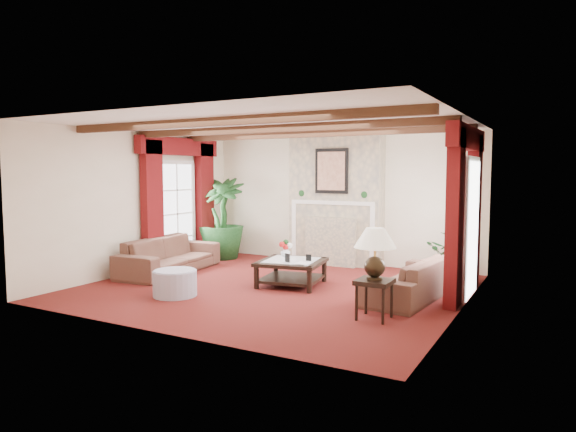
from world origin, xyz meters
The scene contains 23 objects.
floor centered at (0.00, 0.00, 0.00)m, with size 6.00×6.00×0.00m, color #410D0B.
ceiling centered at (0.00, 0.00, 2.70)m, with size 6.00×6.00×0.00m, color white.
back_wall centered at (0.00, 2.75, 1.35)m, with size 6.00×0.02×2.70m, color beige.
left_wall centered at (-3.00, 0.00, 1.35)m, with size 0.02×5.50×2.70m, color beige.
right_wall centered at (3.00, 0.00, 1.35)m, with size 0.02×5.50×2.70m, color beige.
ceiling_beams centered at (0.00, 0.00, 2.64)m, with size 6.00×3.00×0.12m, color #392112, non-canonical shape.
fireplace centered at (0.00, 2.55, 2.70)m, with size 2.00×0.52×2.70m, color tan, non-canonical shape.
french_door_left centered at (-2.97, 1.00, 2.13)m, with size 0.10×1.10×2.16m, color white, non-canonical shape.
french_door_right centered at (2.97, 1.00, 2.13)m, with size 0.10×1.10×2.16m, color white, non-canonical shape.
curtains_left centered at (-2.86, 1.00, 2.55)m, with size 0.20×2.40×2.55m, color #520A0D, non-canonical shape.
curtains_right centered at (2.86, 1.00, 2.55)m, with size 0.20×2.40×2.55m, color #520A0D, non-canonical shape.
sofa_left centered at (-2.43, 0.16, 0.45)m, with size 0.89×2.35×0.90m, color #350E1C.
sofa_right centered at (2.19, 0.41, 0.41)m, with size 0.82×2.13×0.81m, color #350E1C.
potted_palm centered at (-2.50, 1.95, 0.50)m, with size 1.28×1.93×1.00m, color black.
small_plant centered at (2.47, 2.02, 0.35)m, with size 0.93×1.00×0.69m, color black.
coffee_table centered at (0.16, 0.31, 0.21)m, with size 1.05×1.05×0.43m, color black, non-canonical shape.
side_table centered at (2.07, -0.95, 0.26)m, with size 0.45×0.45×0.53m, color black, non-canonical shape.
ottoman centered at (-1.08, -1.24, 0.20)m, with size 0.68×0.68×0.40m, color gray.
table_lamp centered at (2.07, -0.95, 0.88)m, with size 0.55×0.55×0.70m, color black, non-canonical shape.
flower_vase centered at (-0.11, 0.59, 0.51)m, with size 0.22×0.22×0.17m, color silver.
book centered at (0.38, 0.07, 0.56)m, with size 0.20×0.03×0.27m, color black.
photo_frame_a centered at (0.21, 0.07, 0.50)m, with size 0.11×0.02×0.15m, color black, non-canonical shape.
photo_frame_b centered at (0.46, 0.35, 0.49)m, with size 0.09×0.02×0.12m, color black, non-canonical shape.
Camera 1 is at (4.25, -7.31, 1.95)m, focal length 32.00 mm.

